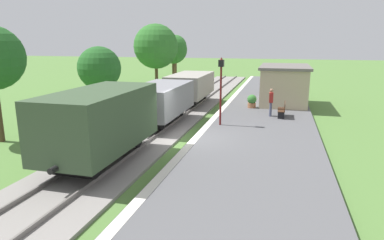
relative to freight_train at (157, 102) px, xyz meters
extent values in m
plane|color=#517A38|center=(2.40, -2.12, -1.51)|extent=(160.00, 160.00, 0.00)
cube|color=#565659|center=(5.60, -2.12, -1.38)|extent=(6.00, 60.00, 0.25)
cube|color=silver|center=(2.80, -2.12, -1.25)|extent=(0.36, 60.00, 0.01)
cube|color=gray|center=(0.00, -2.12, -1.45)|extent=(3.80, 60.00, 0.12)
cube|color=slate|center=(0.72, -2.12, -1.32)|extent=(0.07, 60.00, 0.14)
cube|color=slate|center=(-0.72, -2.12, -1.32)|extent=(0.07, 60.00, 0.14)
cube|color=#384C33|center=(0.00, -6.04, 0.37)|extent=(2.50, 5.60, 2.20)
cube|color=black|center=(0.00, -6.04, -0.58)|extent=(2.10, 5.15, 0.50)
cylinder|color=black|center=(0.00, -4.25, -0.83)|extent=(1.56, 0.84, 0.84)
cylinder|color=black|center=(0.00, -7.83, -0.83)|extent=(1.56, 0.84, 0.84)
cylinder|color=black|center=(0.00, -3.09, -0.58)|extent=(0.20, 0.30, 0.20)
cylinder|color=black|center=(0.00, -8.99, -0.58)|extent=(0.20, 0.30, 0.20)
cube|color=gray|center=(0.00, 0.56, 0.07)|extent=(2.50, 5.60, 1.60)
cube|color=black|center=(0.00, 0.56, -0.58)|extent=(2.10, 5.15, 0.50)
cylinder|color=black|center=(0.00, 2.35, -0.83)|extent=(1.56, 0.84, 0.84)
cylinder|color=black|center=(0.00, -1.23, -0.83)|extent=(1.56, 0.84, 0.84)
cylinder|color=black|center=(0.00, 3.51, -0.58)|extent=(0.20, 0.30, 0.20)
cylinder|color=black|center=(0.00, -2.39, -0.58)|extent=(0.20, 0.30, 0.20)
cube|color=gray|center=(0.00, 7.16, 0.07)|extent=(2.50, 5.60, 1.60)
cube|color=black|center=(0.00, 7.16, -0.58)|extent=(2.10, 5.15, 0.50)
cylinder|color=black|center=(0.00, 8.95, -0.83)|extent=(1.56, 0.84, 0.84)
cylinder|color=black|center=(0.00, 5.37, -0.83)|extent=(1.56, 0.84, 0.84)
cylinder|color=black|center=(0.00, 10.11, -0.58)|extent=(0.20, 0.30, 0.20)
cylinder|color=black|center=(0.00, 4.21, -0.58)|extent=(0.20, 0.30, 0.20)
cube|color=tan|center=(6.80, 8.67, 0.04)|extent=(3.20, 5.50, 2.60)
cube|color=#66605B|center=(6.80, 8.67, 1.43)|extent=(3.50, 5.80, 0.18)
cube|color=black|center=(5.19, 7.57, 0.17)|extent=(0.03, 0.90, 0.80)
cube|color=#422819|center=(6.70, 3.66, -0.82)|extent=(0.42, 1.50, 0.04)
cube|color=#422819|center=(6.89, 3.66, -0.57)|extent=(0.04, 1.50, 0.45)
cube|color=black|center=(6.70, 3.06, -1.05)|extent=(0.38, 0.06, 0.42)
cube|color=black|center=(6.70, 4.26, -1.05)|extent=(0.38, 0.06, 0.42)
cube|color=#422819|center=(6.70, 13.12, -0.82)|extent=(0.42, 1.50, 0.04)
cube|color=#422819|center=(6.89, 13.12, -0.57)|extent=(0.04, 1.50, 0.45)
cube|color=black|center=(6.70, 12.52, -1.05)|extent=(0.38, 0.06, 0.42)
cube|color=black|center=(6.70, 13.72, -1.05)|extent=(0.38, 0.06, 0.42)
cylinder|color=#474C66|center=(6.06, 3.64, -0.83)|extent=(0.15, 0.15, 0.86)
cylinder|color=#474C66|center=(6.05, 3.80, -0.83)|extent=(0.15, 0.15, 0.86)
cube|color=maroon|center=(6.06, 3.72, -0.10)|extent=(0.26, 0.39, 0.60)
sphere|color=#936B51|center=(6.06, 3.72, 0.34)|extent=(0.22, 0.22, 0.22)
cylinder|color=#9E6642|center=(4.69, 6.15, -1.09)|extent=(0.56, 0.56, 0.34)
sphere|color=#387A33|center=(4.69, 6.15, -0.66)|extent=(0.64, 0.64, 0.64)
cylinder|color=#591414|center=(3.46, 0.69, 0.34)|extent=(0.11, 0.11, 3.20)
cube|color=black|center=(3.46, 0.69, 2.12)|extent=(0.28, 0.28, 0.36)
sphere|color=#F2E5BF|center=(3.46, 0.69, 2.12)|extent=(0.20, 0.20, 0.20)
cone|color=#591414|center=(3.46, 0.69, 2.36)|extent=(0.20, 0.20, 0.16)
cylinder|color=#4C3823|center=(-5.54, 3.67, -0.58)|extent=(0.28, 0.28, 1.86)
sphere|color=#235B23|center=(-5.54, 3.67, 1.46)|extent=(2.96, 2.96, 2.96)
cylinder|color=#4C3823|center=(-4.35, 11.47, -0.09)|extent=(0.28, 0.28, 2.84)
sphere|color=#2D6B28|center=(-4.35, 11.47, 2.81)|extent=(3.93, 3.93, 3.93)
cylinder|color=#4C3823|center=(-4.74, 17.61, -0.12)|extent=(0.28, 0.28, 2.77)
sphere|color=#2D6B28|center=(-4.74, 17.61, 2.38)|extent=(2.98, 2.98, 2.98)
cylinder|color=#4C3823|center=(-7.27, 26.38, -0.01)|extent=(0.28, 0.28, 2.99)
sphere|color=#2D6B28|center=(-7.27, 26.38, 2.59)|extent=(2.94, 2.94, 2.94)
camera|label=1|loc=(6.64, -17.31, 3.29)|focal=31.66mm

